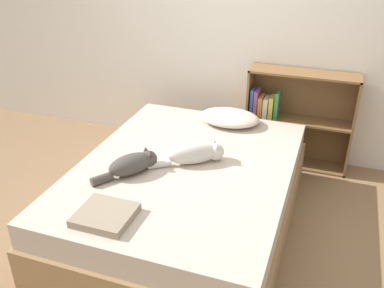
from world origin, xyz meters
TOP-DOWN VIEW (x-y plane):
  - ground_plane at (0.00, 0.00)m, footprint 8.00×8.00m
  - wall_back at (0.00, 1.39)m, footprint 8.00×0.06m
  - bed at (0.00, 0.00)m, footprint 1.56×2.05m
  - pillow at (0.11, 0.81)m, footprint 0.53×0.37m
  - cat_light at (0.07, 0.07)m, footprint 0.50×0.38m
  - cat_dark at (-0.31, -0.21)m, footprint 0.37×0.45m
  - bookshelf at (0.63, 1.26)m, footprint 0.97×0.26m
  - blanket_fold at (-0.23, -0.75)m, footprint 0.33×0.31m

SIDE VIEW (x-z plane):
  - ground_plane at x=0.00m, z-range 0.00..0.00m
  - bed at x=0.00m, z-range 0.00..0.52m
  - bookshelf at x=0.63m, z-range 0.02..0.94m
  - blanket_fold at x=-0.23m, z-range 0.52..0.57m
  - pillow at x=0.11m, z-range 0.52..0.63m
  - cat_dark at x=-0.31m, z-range 0.51..0.66m
  - cat_light at x=0.07m, z-range 0.52..0.67m
  - wall_back at x=0.00m, z-range 0.00..2.50m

